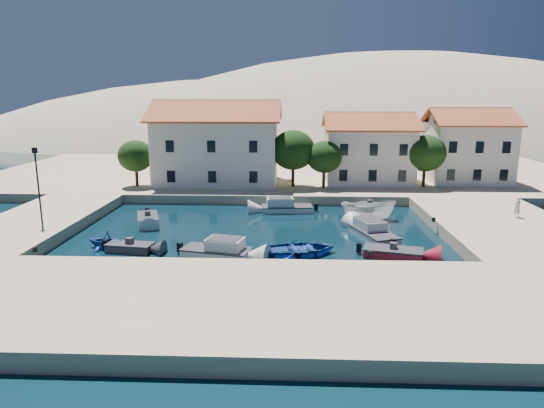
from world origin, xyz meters
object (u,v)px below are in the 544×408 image
Objects in this scene: building_left at (217,141)px; pedestrian at (517,207)px; cabin_cruiser_south at (216,250)px; building_mid at (368,147)px; lamppost at (38,178)px; cabin_cruiser_east at (374,232)px; rowboat_south at (300,254)px; boat_east at (368,219)px; building_right at (467,145)px.

pedestrian is at bearing -29.83° from building_left.
cabin_cruiser_south is (3.55, -24.79, -5.46)m from building_left.
building_left is 1.40× the size of building_mid.
building_left is at bearing -176.82° from building_mid.
pedestrian is (39.74, 3.81, -2.87)m from lamppost.
lamppost is 40.02m from pedestrian.
lamppost is (-11.50, -20.00, -1.18)m from building_left.
rowboat_south is at bearing 107.78° from cabin_cruiser_east.
lamppost is 1.23× the size of boat_east.
cabin_cruiser_east is (-2.51, -20.67, -4.75)m from building_mid.
building_mid reaches higher than boat_east.
building_left is at bearing 111.67° from cabin_cruiser_south.
building_left is 21.75m from boat_east.
pedestrian is at bearing 32.73° from cabin_cruiser_south.
pedestrian is at bearing -93.22° from cabin_cruiser_east.
lamppost is 16.36m from cabin_cruiser_south.
pedestrian reaches higher than cabin_cruiser_south.
lamppost is at bearing -144.55° from building_mid.
cabin_cruiser_east is 1.12× the size of boat_east.
building_mid is at bearing 3.18° from building_left.
rowboat_south is at bearing -128.19° from building_right.
lamppost reaches higher than boat_east.
pedestrian is at bearing -101.59° from boat_east.
building_left is at bearing 19.77° from cabin_cruiser_east.
rowboat_south is at bearing -10.91° from lamppost.
boat_east is (27.48, 6.49, -4.75)m from lamppost.
building_left is 1.56× the size of building_right.
building_mid reaches higher than cabin_cruiser_south.
cabin_cruiser_south is (-14.45, -25.79, -4.75)m from building_mid.
rowboat_south is at bearing -68.42° from building_left.
building_left is 2.76× the size of rowboat_south.
building_right is at bearing 27.93° from lamppost.
boat_east is at bearing 13.29° from lamppost.
building_left is 26.53m from rowboat_south.
pedestrian is at bearing -81.62° from rowboat_south.
building_right is at bearing -52.56° from rowboat_south.
pedestrian reaches higher than rowboat_south.
building_left reaches higher than boat_east.
lamppost is at bearing -5.45° from pedestrian.
cabin_cruiser_east is at bearing 4.32° from pedestrian.
building_left is 2.61× the size of cabin_cruiser_east.
building_mid is 29.94m from cabin_cruiser_south.
building_left is at bearing 60.10° from lamppost.
building_right reaches higher than pedestrian.
boat_east is at bearing -22.98° from cabin_cruiser_east.
cabin_cruiser_east is (15.49, -19.67, -5.46)m from building_left.
building_right is at bearing 58.89° from cabin_cruiser_south.
pedestrian is at bearing 5.47° from lamppost.
lamppost is 21.92m from rowboat_south.
cabin_cruiser_south reaches higher than rowboat_south.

